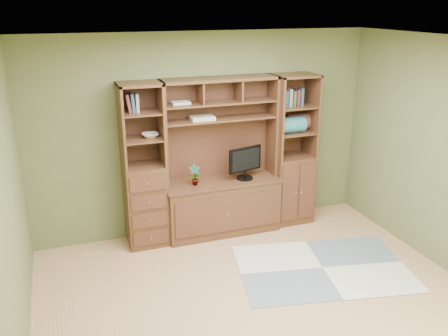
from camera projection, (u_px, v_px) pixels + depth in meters
name	position (u px, v px, depth m)	size (l,w,h in m)	color
room	(269.00, 188.00, 4.39)	(4.60, 4.10, 2.64)	tan
center_hutch	(222.00, 159.00, 6.06)	(1.54, 0.53, 2.05)	#4F2F1B
left_tower	(144.00, 167.00, 5.78)	(0.50, 0.45, 2.05)	#4F2F1B
right_tower	(292.00, 150.00, 6.43)	(0.55, 0.45, 2.05)	#4F2F1B
rug	(323.00, 268.00, 5.50)	(1.94, 1.29, 0.01)	#A8AEAE
monitor	(245.00, 157.00, 6.13)	(0.49, 0.22, 0.59)	black
orchid	(195.00, 175.00, 5.97)	(0.14, 0.10, 0.27)	#964E32
magazines	(202.00, 118.00, 5.89)	(0.29, 0.21, 0.05)	beige
bowl	(150.00, 135.00, 5.69)	(0.20, 0.20, 0.05)	silver
blanket_teal	(291.00, 125.00, 6.24)	(0.37, 0.21, 0.21)	#2F717C
blanket_red	(300.00, 121.00, 6.42)	(0.38, 0.21, 0.21)	brown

